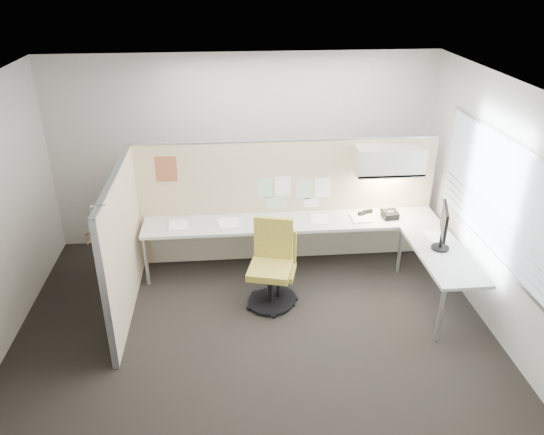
{
  "coord_description": "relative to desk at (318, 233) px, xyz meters",
  "views": [
    {
      "loc": [
        -0.24,
        -5.08,
        3.9
      ],
      "look_at": [
        0.28,
        0.8,
        1.02
      ],
      "focal_mm": 35.0,
      "sensor_mm": 36.0,
      "label": 1
    }
  ],
  "objects": [
    {
      "name": "paper_stack_4",
      "position": [
        0.59,
        0.14,
        0.14
      ],
      "size": [
        0.24,
        0.31,
        0.02
      ],
      "primitive_type": "cube",
      "rotation": [
        0.0,
        0.0,
        0.04
      ],
      "color": "white",
      "rests_on": "desk"
    },
    {
      "name": "wall_back",
      "position": [
        -0.93,
        1.12,
        0.8
      ],
      "size": [
        5.5,
        0.02,
        2.8
      ],
      "primitive_type": "cube",
      "color": "beige",
      "rests_on": "ground"
    },
    {
      "name": "paper_stack_2",
      "position": [
        -0.71,
        0.09,
        0.15
      ],
      "size": [
        0.24,
        0.31,
        0.04
      ],
      "primitive_type": "cube",
      "rotation": [
        0.0,
        0.0,
        0.02
      ],
      "color": "white",
      "rests_on": "desk"
    },
    {
      "name": "paper_stack_0",
      "position": [
        -1.85,
        0.11,
        0.15
      ],
      "size": [
        0.24,
        0.31,
        0.04
      ],
      "primitive_type": "cube",
      "rotation": [
        0.0,
        0.0,
        0.03
      ],
      "color": "white",
      "rests_on": "desk"
    },
    {
      "name": "desk",
      "position": [
        0.0,
        0.0,
        0.0
      ],
      "size": [
        4.0,
        2.07,
        0.73
      ],
      "color": "beige",
      "rests_on": "floor"
    },
    {
      "name": "partition_back",
      "position": [
        -0.38,
        0.47,
        0.27
      ],
      "size": [
        4.1,
        0.06,
        1.75
      ],
      "primitive_type": "cube",
      "color": "beige",
      "rests_on": "floor"
    },
    {
      "name": "phone",
      "position": [
        1.0,
        0.12,
        0.18
      ],
      "size": [
        0.23,
        0.22,
        0.12
      ],
      "rotation": [
        0.0,
        0.0,
        0.13
      ],
      "color": "black",
      "rests_on": "desk"
    },
    {
      "name": "overhead_bin",
      "position": [
        0.97,
        0.26,
        0.91
      ],
      "size": [
        0.9,
        0.36,
        0.38
      ],
      "primitive_type": "cube",
      "color": "beige",
      "rests_on": "partition_back"
    },
    {
      "name": "paper_stack_3",
      "position": [
        0.04,
        0.15,
        0.13
      ],
      "size": [
        0.26,
        0.32,
        0.01
      ],
      "primitive_type": "cube",
      "rotation": [
        0.0,
        0.0,
        -0.11
      ],
      "color": "white",
      "rests_on": "desk"
    },
    {
      "name": "wall_front",
      "position": [
        -0.93,
        -3.38,
        0.8
      ],
      "size": [
        5.5,
        0.02,
        2.8
      ],
      "primitive_type": "cube",
      "color": "beige",
      "rests_on": "ground"
    },
    {
      "name": "floor",
      "position": [
        -0.93,
        -1.13,
        -0.61
      ],
      "size": [
        5.5,
        4.5,
        0.01
      ],
      "primitive_type": "cube",
      "color": "black",
      "rests_on": "ground"
    },
    {
      "name": "chair_left",
      "position": [
        -0.58,
        -0.54,
        -0.19
      ],
      "size": [
        0.5,
        0.51,
        0.88
      ],
      "rotation": [
        0.0,
        0.0,
        -0.25
      ],
      "color": "black",
      "rests_on": "floor"
    },
    {
      "name": "pinned_papers",
      "position": [
        -0.3,
        0.44,
        0.43
      ],
      "size": [
        1.01,
        0.0,
        0.47
      ],
      "color": "#8CBF8C",
      "rests_on": "partition_back"
    },
    {
      "name": "coat_hook",
      "position": [
        -2.51,
        -1.45,
        0.8
      ],
      "size": [
        0.18,
        0.49,
        1.45
      ],
      "color": "silver",
      "rests_on": "partition_left"
    },
    {
      "name": "poster",
      "position": [
        -1.98,
        0.44,
        0.82
      ],
      "size": [
        0.28,
        0.0,
        0.35
      ],
      "primitive_type": "cube",
      "color": "#E6591D",
      "rests_on": "partition_back"
    },
    {
      "name": "wall_right",
      "position": [
        1.82,
        -1.13,
        0.8
      ],
      "size": [
        0.02,
        4.5,
        2.8
      ],
      "primitive_type": "cube",
      "color": "beige",
      "rests_on": "ground"
    },
    {
      "name": "paper_stack_1",
      "position": [
        -1.17,
        0.14,
        0.14
      ],
      "size": [
        0.27,
        0.33,
        0.02
      ],
      "primitive_type": "cube",
      "rotation": [
        0.0,
        0.0,
        -0.14
      ],
      "color": "white",
      "rests_on": "desk"
    },
    {
      "name": "paper_stack_5",
      "position": [
        1.4,
        -0.48,
        0.14
      ],
      "size": [
        0.28,
        0.34,
        0.02
      ],
      "primitive_type": "cube",
      "rotation": [
        0.0,
        0.0,
        0.18
      ],
      "color": "white",
      "rests_on": "desk"
    },
    {
      "name": "stapler",
      "position": [
        0.74,
        0.29,
        0.15
      ],
      "size": [
        0.15,
        0.07,
        0.05
      ],
      "primitive_type": "cube",
      "rotation": [
        0.0,
        0.0,
        0.26
      ],
      "color": "black",
      "rests_on": "desk"
    },
    {
      "name": "partition_left",
      "position": [
        -2.43,
        -0.63,
        0.27
      ],
      "size": [
        0.06,
        2.2,
        1.75
      ],
      "primitive_type": "cube",
      "color": "beige",
      "rests_on": "floor"
    },
    {
      "name": "ceiling",
      "position": [
        -0.93,
        -1.13,
        2.2
      ],
      "size": [
        5.5,
        4.5,
        0.01
      ],
      "primitive_type": "cube",
      "color": "white",
      "rests_on": "wall_back"
    },
    {
      "name": "monitor",
      "position": [
        1.37,
        -0.78,
        0.45
      ],
      "size": [
        0.22,
        0.51,
        0.55
      ],
      "rotation": [
        0.0,
        0.0,
        1.25
      ],
      "color": "black",
      "rests_on": "desk"
    },
    {
      "name": "task_light_strip",
      "position": [
        0.97,
        0.26,
        0.7
      ],
      "size": [
        0.6,
        0.06,
        0.02
      ],
      "primitive_type": "cube",
      "color": "#FFEABF",
      "rests_on": "overhead_bin"
    },
    {
      "name": "paper_stack_6",
      "position": [
        -1.21,
        0.13,
        0.14
      ],
      "size": [
        0.28,
        0.34,
        0.02
      ],
      "primitive_type": "cube",
      "rotation": [
        0.0,
        0.0,
        0.18
      ],
      "color": "white",
      "rests_on": "desk"
    },
    {
      "name": "tape_dispenser",
      "position": [
        0.64,
        0.21,
        0.16
      ],
      "size": [
        0.11,
        0.09,
        0.06
      ],
      "primitive_type": "cube",
      "rotation": [
        0.0,
        0.0,
        0.31
      ],
      "color": "black",
      "rests_on": "desk"
    },
    {
      "name": "chair_right",
      "position": [
        -0.68,
        -0.63,
        -0.1
      ],
      "size": [
        0.62,
        0.64,
        1.08
      ],
      "rotation": [
        0.0,
        0.0,
        -0.26
      ],
      "color": "black",
      "rests_on": "floor"
    },
    {
      "name": "window_pane",
      "position": [
        1.79,
        -1.13,
        0.95
      ],
      "size": [
        0.01,
        2.8,
        1.3
      ],
      "primitive_type": "cube",
      "color": "#9AA5B3",
      "rests_on": "wall_right"
    }
  ]
}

